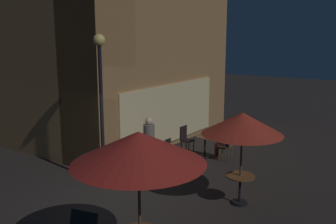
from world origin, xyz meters
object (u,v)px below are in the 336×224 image
Objects in this scene: patio_umbrella_0 at (242,124)px; patio_umbrella_1 at (138,148)px; cafe_table_0 at (240,184)px; cafe_table_2 at (205,143)px; cafe_chair_2 at (228,143)px; patron_seated_1 at (224,139)px; patron_standing_2 at (149,147)px; cafe_chair_1 at (185,137)px; street_lamp_near_corner at (101,83)px.

patio_umbrella_0 is 3.50m from patio_umbrella_1.
cafe_table_0 is at bearing 63.43° from patio_umbrella_0.
patio_umbrella_0 is at bearing -4.53° from patio_umbrella_1.
cafe_table_2 is 0.75× the size of cafe_chair_2.
patron_seated_1 is at bearing 13.70° from patio_umbrella_1.
cafe_table_0 is 0.42× the size of patron_standing_2.
cafe_chair_2 is at bearing 30.90° from patio_umbrella_0.
patron_seated_1 is at bearing 33.20° from cafe_table_0.
patron_standing_2 is (-2.45, -0.31, 0.32)m from cafe_chair_1.
cafe_table_0 is at bearing -139.43° from patron_standing_2.
patio_umbrella_0 is at bearing -116.57° from cafe_table_0.
patron_seated_1 is (0.09, -0.66, 0.21)m from cafe_table_2.
cafe_table_2 is (2.65, 2.45, -0.03)m from cafe_table_0.
street_lamp_near_corner is 4.45m from cafe_table_2.
cafe_chair_2 is 0.18m from patron_seated_1.
cafe_chair_2 is at bearing -180.00° from patron_seated_1.
cafe_table_2 is 0.59× the size of patron_seated_1.
cafe_chair_2 is (3.74, -1.91, -2.20)m from street_lamp_near_corner.
street_lamp_near_corner is 1.61× the size of patio_umbrella_1.
patio_umbrella_1 is (-2.50, -3.28, -0.56)m from street_lamp_near_corner.
street_lamp_near_corner is 4.29m from cafe_chair_1.
cafe_chair_1 is at bearing 50.44° from cafe_table_0.
patron_seated_1 is at bearing -69.22° from patron_standing_2.
patron_standing_2 reaches higher than patron_seated_1.
patron_standing_2 is at bearing 58.53° from patron_seated_1.
cafe_chair_2 is (2.76, 1.65, -1.41)m from patio_umbrella_0.
cafe_table_0 is 1.48m from patio_umbrella_0.
street_lamp_near_corner is at bearing 106.99° from patron_standing_2.
cafe_table_2 is (3.64, -1.11, -2.30)m from street_lamp_near_corner.
cafe_chair_1 reaches higher than cafe_table_0.
street_lamp_near_corner is at bearing 105.50° from patio_umbrella_0.
patio_umbrella_0 is at bearing -137.28° from cafe_table_2.
cafe_table_0 is 0.32× the size of patio_umbrella_0.
patio_umbrella_1 is 7.02m from cafe_chair_1.
cafe_chair_1 is (2.67, 3.23, 0.05)m from cafe_table_0.
patio_umbrella_1 is at bearing -160.49° from cafe_table_2.
patio_umbrella_1 reaches higher than cafe_chair_2.
cafe_chair_1 is at bearing -37.90° from patron_standing_2.
patron_standing_2 reaches higher than cafe_table_2.
cafe_chair_1 is 2.49m from patron_standing_2.
cafe_table_0 is 3.61m from cafe_table_2.
cafe_table_0 is 1.00× the size of cafe_table_2.
patio_umbrella_0 is (0.99, -3.56, -0.80)m from street_lamp_near_corner.
cafe_table_2 is 3.91m from patio_umbrella_0.
patron_standing_2 reaches higher than cafe_chair_1.
cafe_table_2 is 0.29× the size of patio_umbrella_1.
patio_umbrella_0 reaches higher than patron_standing_2.
street_lamp_near_corner reaches higher than cafe_table_2.
patron_seated_1 reaches higher than cafe_chair_2.
cafe_table_0 is 0.29× the size of patio_umbrella_1.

